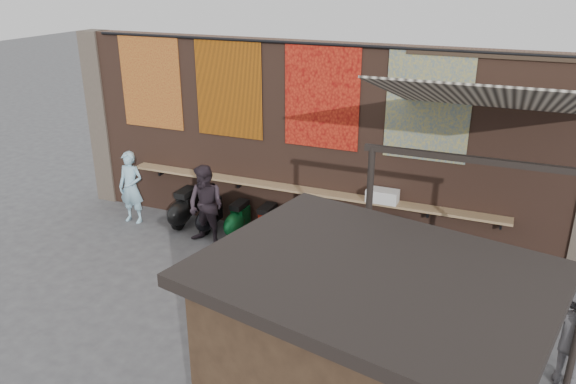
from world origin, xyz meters
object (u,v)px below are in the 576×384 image
(scooter_stool_3, at_px, (266,223))
(scooter_stool_7, at_px, (387,243))
(scooter_stool_5, at_px, (320,233))
(scooter_stool_4, at_px, (292,230))
(diner_left, at_px, (131,187))
(shopper_grey, at_px, (575,332))
(shopper_navy, at_px, (414,275))
(scooter_stool_2, at_px, (238,219))
(scooter_stool_6, at_px, (354,236))
(diner_right, at_px, (206,206))
(scooter_stool_0, at_px, (185,208))
(shelf_box, at_px, (382,196))
(shopper_tan, at_px, (357,262))
(scooter_stool_1, at_px, (210,215))

(scooter_stool_3, bearing_deg, scooter_stool_7, -0.23)
(scooter_stool_5, bearing_deg, scooter_stool_4, -179.86)
(diner_left, height_order, shopper_grey, shopper_grey)
(shopper_navy, bearing_deg, shopper_grey, 122.60)
(scooter_stool_2, distance_m, diner_left, 2.53)
(shopper_grey, bearing_deg, scooter_stool_2, -16.10)
(scooter_stool_6, bearing_deg, diner_right, -167.78)
(scooter_stool_5, bearing_deg, diner_left, -176.06)
(diner_left, distance_m, shopper_grey, 8.95)
(scooter_stool_0, bearing_deg, scooter_stool_4, 0.29)
(shelf_box, height_order, diner_left, diner_left)
(scooter_stool_4, bearing_deg, diner_right, -159.30)
(scooter_stool_5, bearing_deg, shelf_box, 14.08)
(shelf_box, relative_size, diner_left, 0.37)
(shopper_grey, distance_m, shopper_tan, 3.32)
(scooter_stool_3, bearing_deg, scooter_stool_5, -1.14)
(scooter_stool_7, bearing_deg, diner_right, -170.02)
(scooter_stool_6, relative_size, diner_left, 0.55)
(scooter_stool_3, xyz_separation_m, shopper_tan, (2.39, -1.57, 0.40))
(scooter_stool_3, xyz_separation_m, scooter_stool_4, (0.60, -0.03, -0.02))
(shelf_box, distance_m, shopper_grey, 4.24)
(scooter_stool_0, xyz_separation_m, scooter_stool_6, (3.83, 0.03, 0.02))
(shopper_grey, bearing_deg, shopper_tan, -9.81)
(scooter_stool_3, bearing_deg, shelf_box, 6.36)
(scooter_stool_0, xyz_separation_m, scooter_stool_7, (4.49, 0.03, 0.02))
(scooter_stool_6, height_order, shopper_tan, shopper_tan)
(diner_left, bearing_deg, shopper_navy, -15.42)
(scooter_stool_6, bearing_deg, scooter_stool_7, -0.15)
(scooter_stool_0, relative_size, shopper_grey, 0.52)
(scooter_stool_5, distance_m, diner_right, 2.36)
(shopper_tan, bearing_deg, scooter_stool_2, 118.45)
(scooter_stool_4, bearing_deg, shopper_tan, -40.72)
(scooter_stool_1, bearing_deg, shopper_tan, -22.17)
(scooter_stool_6, height_order, diner_left, diner_left)
(diner_right, height_order, shopper_grey, diner_right)
(scooter_stool_5, bearing_deg, scooter_stool_1, -178.92)
(scooter_stool_5, distance_m, scooter_stool_7, 1.35)
(scooter_stool_3, bearing_deg, scooter_stool_1, -176.84)
(scooter_stool_6, bearing_deg, scooter_stool_3, 179.75)
(scooter_stool_7, height_order, shopper_grey, shopper_grey)
(scooter_stool_3, relative_size, scooter_stool_4, 1.07)
(diner_left, xyz_separation_m, shopper_grey, (8.71, -2.09, 0.00))
(scooter_stool_4, xyz_separation_m, shopper_grey, (5.00, -2.38, 0.47))
(diner_right, distance_m, shopper_grey, 6.86)
(scooter_stool_7, bearing_deg, shopper_navy, -65.67)
(scooter_stool_0, distance_m, scooter_stool_2, 1.30)
(shopper_navy, relative_size, shopper_grey, 1.06)
(shelf_box, bearing_deg, diner_left, -173.90)
(shelf_box, xyz_separation_m, shopper_navy, (1.03, -2.08, -0.39))
(scooter_stool_4, bearing_deg, diner_left, -175.44)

